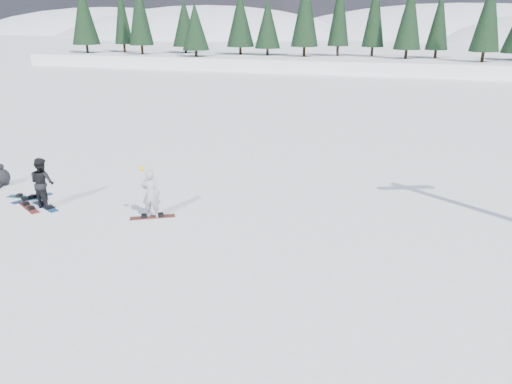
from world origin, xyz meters
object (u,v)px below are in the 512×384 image
snowboard_loose_c (26,197)px  snowboarder_man (42,183)px  snowboard_loose_b (29,208)px  snowboard_loose_a (32,198)px  snowboarder_woman (151,194)px  seated_rider (1,177)px

snowboard_loose_c → snowboarder_man: bearing=-27.5°
snowboard_loose_b → snowboard_loose_a: bearing=155.6°
snowboard_loose_a → snowboard_loose_c: (-0.29, 0.01, 0.00)m
snowboarder_man → snowboard_loose_b: (-0.51, -0.27, -0.89)m
snowboarder_man → snowboarder_woman: bearing=-162.5°
snowboard_loose_b → snowboard_loose_c: (-0.86, 0.83, 0.00)m
snowboarder_man → snowboard_loose_c: bearing=-8.7°
snowboard_loose_b → snowboarder_woman: bearing=37.9°
snowboarder_man → snowboard_loose_c: snowboarder_man is taller
snowboarder_woman → snowboarder_man: snowboarder_woman is taller
snowboard_loose_a → snowboard_loose_b: 1.00m
snowboarder_man → seated_rider: size_ratio=1.59×
snowboard_loose_a → snowboarder_woman: bearing=-69.5°
snowboarder_woman → snowboard_loose_c: bearing=-15.3°
snowboarder_man → snowboard_loose_a: snowboarder_man is taller
seated_rider → snowboard_loose_c: 2.15m
snowboarder_man → snowboard_loose_a: 1.51m
seated_rider → snowboard_loose_b: bearing=-44.0°
snowboard_loose_a → snowboard_loose_b: same height
snowboard_loose_c → snowboard_loose_b: bearing=-49.2°
seated_rider → snowboard_loose_a: (2.23, -0.88, -0.34)m
seated_rider → snowboard_loose_b: 3.29m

